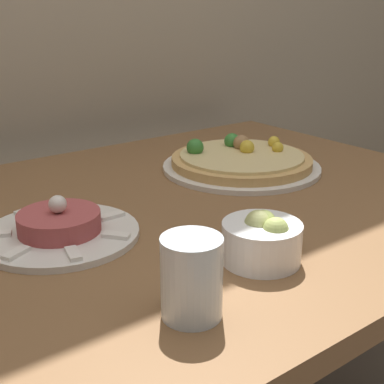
% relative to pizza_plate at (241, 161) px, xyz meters
% --- Properties ---
extents(dining_table, '(1.40, 0.84, 0.78)m').
position_rel_pizza_plate_xyz_m(dining_table, '(-0.36, -0.09, -0.11)').
color(dining_table, brown).
rests_on(dining_table, ground_plane).
extents(pizza_plate, '(0.33, 0.33, 0.06)m').
position_rel_pizza_plate_xyz_m(pizza_plate, '(0.00, 0.00, 0.00)').
color(pizza_plate, silver).
rests_on(pizza_plate, dining_table).
extents(tartare_plate, '(0.23, 0.23, 0.07)m').
position_rel_pizza_plate_xyz_m(tartare_plate, '(-0.44, -0.09, -0.00)').
color(tartare_plate, silver).
rests_on(tartare_plate, dining_table).
extents(small_bowl, '(0.11, 0.11, 0.07)m').
position_rel_pizza_plate_xyz_m(small_bowl, '(-0.26, -0.33, 0.02)').
color(small_bowl, white).
rests_on(small_bowl, dining_table).
extents(drinking_glass, '(0.07, 0.07, 0.09)m').
position_rel_pizza_plate_xyz_m(drinking_glass, '(-0.41, -0.38, 0.03)').
color(drinking_glass, silver).
rests_on(drinking_glass, dining_table).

